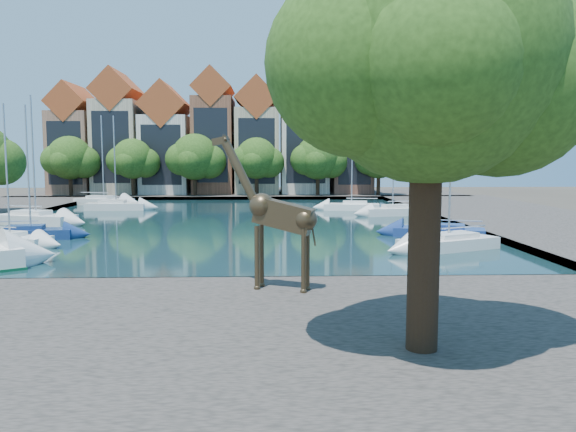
{
  "coord_description": "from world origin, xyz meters",
  "views": [
    {
      "loc": [
        3.6,
        -22.83,
        5.38
      ],
      "look_at": [
        4.39,
        0.16,
        2.99
      ],
      "focal_mm": 35.0,
      "sensor_mm": 36.0,
      "label": 1
    }
  ],
  "objects_px": {
    "plane_tree": "(433,63)",
    "giraffe_statue": "(275,214)",
    "sailboat_left_a": "(10,238)",
    "sailboat_right_a": "(448,241)"
  },
  "relations": [
    {
      "from": "plane_tree",
      "to": "giraffe_statue",
      "type": "bearing_deg",
      "value": 119.22
    },
    {
      "from": "sailboat_left_a",
      "to": "plane_tree",
      "type": "bearing_deg",
      "value": -45.77
    },
    {
      "from": "giraffe_statue",
      "to": "sailboat_left_a",
      "type": "relative_size",
      "value": 0.67
    },
    {
      "from": "giraffe_statue",
      "to": "sailboat_left_a",
      "type": "distance_m",
      "value": 20.92
    },
    {
      "from": "plane_tree",
      "to": "giraffe_statue",
      "type": "height_order",
      "value": "plane_tree"
    },
    {
      "from": "plane_tree",
      "to": "giraffe_statue",
      "type": "distance_m",
      "value": 8.89
    },
    {
      "from": "plane_tree",
      "to": "sailboat_left_a",
      "type": "bearing_deg",
      "value": 134.23
    },
    {
      "from": "sailboat_right_a",
      "to": "giraffe_statue",
      "type": "bearing_deg",
      "value": -132.2
    },
    {
      "from": "plane_tree",
      "to": "sailboat_right_a",
      "type": "xyz_separation_m",
      "value": [
        6.36,
        17.94,
        -7.07
      ]
    },
    {
      "from": "giraffe_statue",
      "to": "sailboat_left_a",
      "type": "height_order",
      "value": "sailboat_left_a"
    }
  ]
}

